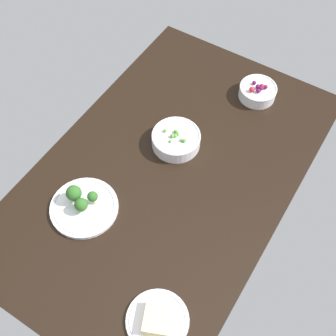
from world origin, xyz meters
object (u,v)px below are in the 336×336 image
Objects in this scene: bowl_peas at (176,139)px; bowl_berries at (258,91)px; plate_broccoli at (83,204)px; plate_sandwich at (157,320)px.

bowl_berries is at bearing 158.44° from bowl_peas.
plate_broccoli is 1.24× the size of plate_sandwich.
bowl_peas is 0.97× the size of plate_sandwich.
plate_broccoli is at bearing -17.47° from bowl_peas.
bowl_berries is at bearing -171.43° from plate_sandwich.
bowl_peas is 0.78× the size of plate_broccoli.
bowl_berries is (-75.05, 26.56, 0.77)cm from plate_broccoli.
plate_broccoli reaches higher than plate_sandwich.
bowl_berries reaches higher than bowl_peas.
plate_sandwich is at bearing 66.25° from plate_broccoli.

